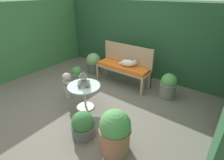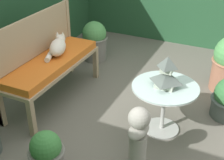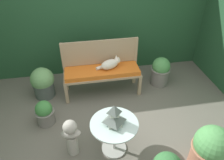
% 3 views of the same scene
% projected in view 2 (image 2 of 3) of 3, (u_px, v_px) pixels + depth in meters
% --- Properties ---
extents(ground, '(30.00, 30.00, 0.00)m').
position_uv_depth(ground, '(132.00, 126.00, 3.43)').
color(ground, '#666056').
extents(garden_bench, '(1.46, 0.47, 0.55)m').
position_uv_depth(garden_bench, '(52.00, 65.00, 3.70)').
color(garden_bench, tan).
rests_on(garden_bench, ground).
extents(bench_backrest, '(1.46, 0.06, 1.04)m').
position_uv_depth(bench_backrest, '(35.00, 41.00, 3.64)').
color(bench_backrest, tan).
rests_on(bench_backrest, ground).
extents(cat, '(0.48, 0.30, 0.23)m').
position_uv_depth(cat, '(58.00, 47.00, 3.74)').
color(cat, silver).
rests_on(cat, garden_bench).
extents(patio_table, '(0.68, 0.68, 0.54)m').
position_uv_depth(patio_table, '(164.00, 96.00, 3.18)').
color(patio_table, '#B7B7B2').
rests_on(patio_table, ground).
extents(pagoda_birdhouse, '(0.25, 0.25, 0.33)m').
position_uv_depth(pagoda_birdhouse, '(167.00, 74.00, 3.05)').
color(pagoda_birdhouse, '#B2BCA8').
rests_on(pagoda_birdhouse, patio_table).
extents(garden_bust, '(0.29, 0.20, 0.63)m').
position_uv_depth(garden_bust, '(138.00, 135.00, 2.76)').
color(garden_bust, '#A39E93').
rests_on(garden_bust, ground).
extents(potted_plant_path_edge, '(0.33, 0.33, 0.45)m').
position_uv_depth(potted_plant_path_edge, '(47.00, 154.00, 2.74)').
color(potted_plant_path_edge, slate).
rests_on(potted_plant_path_edge, ground).
extents(potted_plant_bench_right, '(0.40, 0.40, 0.61)m').
position_uv_depth(potted_plant_bench_right, '(95.00, 41.00, 4.78)').
color(potted_plant_bench_right, slate).
rests_on(potted_plant_bench_right, ground).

